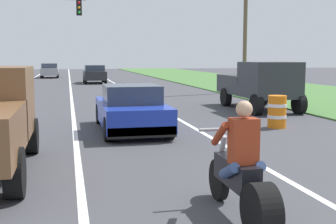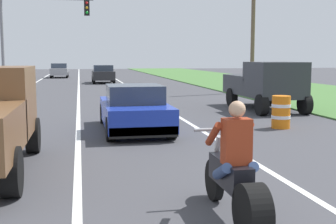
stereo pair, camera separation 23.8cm
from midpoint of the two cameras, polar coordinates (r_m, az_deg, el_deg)
name	(u,v)px [view 2 (the right image)]	position (r m, az deg, el deg)	size (l,w,h in m)	color
lane_stripe_left_solid	(0,104)	(22.35, -20.26, 1.00)	(0.14, 120.00, 0.01)	white
lane_stripe_right_solid	(152,101)	(22.36, -1.73, 1.44)	(0.14, 120.00, 0.01)	white
lane_stripe_centre_dashed	(79,102)	(22.06, -11.00, 1.24)	(0.14, 120.00, 0.01)	white
grass_verge_right	(336,97)	(26.00, 20.86, 1.82)	(10.00, 120.00, 0.06)	#477538
motorcycle_with_rider	(236,179)	(6.03, 9.74, -8.33)	(0.70, 2.21, 1.62)	black
sports_car_blue	(134,110)	(13.27, -3.80, 0.30)	(1.84, 4.30, 1.37)	#1E38B2
pickup_truck_right_shoulder_dark_grey	(265,83)	(18.90, 12.62, 3.60)	(2.02, 4.80, 1.98)	#2D3035
traffic_light_mast_near	(32,25)	(28.11, -16.65, 10.55)	(5.41, 0.34, 6.00)	gray
utility_pole_roadside	(253,25)	(28.04, 10.99, 10.82)	(0.24, 0.24, 8.20)	brown
construction_barrel_nearest	(281,112)	(14.19, 14.63, 0.01)	(0.58, 0.58, 1.00)	orange
distant_car_far_ahead	(103,74)	(37.93, -8.07, 4.83)	(1.80, 4.00, 1.50)	#262628
distant_car_further_ahead	(59,70)	(48.71, -13.50, 5.18)	(1.80, 4.00, 1.50)	#99999E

